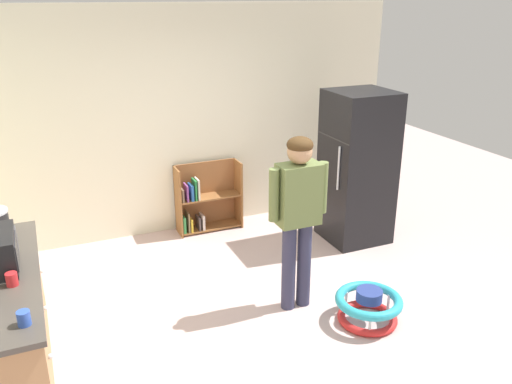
{
  "coord_description": "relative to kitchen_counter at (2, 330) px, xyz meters",
  "views": [
    {
      "loc": [
        -1.78,
        -3.71,
        2.8
      ],
      "look_at": [
        -0.02,
        0.38,
        1.12
      ],
      "focal_mm": 37.14,
      "sensor_mm": 36.0,
      "label": 1
    }
  ],
  "objects": [
    {
      "name": "baby_walker",
      "position": [
        2.96,
        -0.44,
        -0.29
      ],
      "size": [
        0.6,
        0.6,
        0.32
      ],
      "color": "red",
      "rests_on": "ground"
    },
    {
      "name": "refrigerator",
      "position": [
        3.82,
        1.12,
        0.44
      ],
      "size": [
        0.73,
        0.68,
        1.78
      ],
      "color": "black",
      "rests_on": "ground"
    },
    {
      "name": "back_wall",
      "position": [
        2.2,
        2.25,
        0.9
      ],
      "size": [
        5.2,
        0.06,
        2.7
      ],
      "primitive_type": "cube",
      "color": "beige",
      "rests_on": "ground"
    },
    {
      "name": "bookshelf",
      "position": [
        2.24,
        2.07,
        -0.08
      ],
      "size": [
        0.8,
        0.28,
        0.85
      ],
      "color": "brown",
      "rests_on": "ground"
    },
    {
      "name": "blue_cup",
      "position": [
        0.21,
        -0.72,
        0.5
      ],
      "size": [
        0.08,
        0.08,
        0.09
      ],
      "primitive_type": "cylinder",
      "color": "blue",
      "rests_on": "kitchen_counter"
    },
    {
      "name": "ground_plane",
      "position": [
        2.2,
        -0.08,
        -0.45
      ],
      "size": [
        12.0,
        12.0,
        0.0
      ],
      "primitive_type": "plane",
      "color": "beige",
      "rests_on": "ground"
    },
    {
      "name": "red_cup",
      "position": [
        0.14,
        -0.19,
        0.5
      ],
      "size": [
        0.08,
        0.08,
        0.09
      ],
      "primitive_type": "cylinder",
      "color": "red",
      "rests_on": "kitchen_counter"
    },
    {
      "name": "kitchen_counter",
      "position": [
        0.0,
        0.0,
        0.0
      ],
      "size": [
        0.65,
        1.89,
        0.9
      ],
      "color": "tan",
      "rests_on": "ground"
    },
    {
      "name": "standing_person",
      "position": [
        2.49,
        0.06,
        0.56
      ],
      "size": [
        0.57,
        0.23,
        1.66
      ],
      "color": "#32334E",
      "rests_on": "ground"
    }
  ]
}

